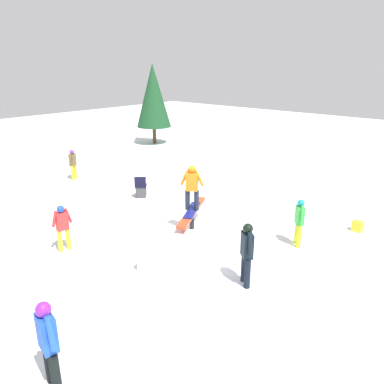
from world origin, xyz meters
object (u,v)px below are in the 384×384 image
(bystander_red, at_px, (62,226))
(folding_chair, at_px, (141,187))
(bystander_blue, at_px, (48,341))
(bystander_green, at_px, (299,220))
(bystander_black, at_px, (247,251))
(main_rider_on_rail, at_px, (192,188))
(bystander_brown, at_px, (73,163))
(pine_tree_near, at_px, (153,96))
(rail_feature, at_px, (192,214))
(backpack_on_snow, at_px, (358,226))

(bystander_red, height_order, folding_chair, bystander_red)
(bystander_blue, distance_m, bystander_green, 7.30)
(bystander_red, bearing_deg, bystander_black, -59.36)
(bystander_blue, relative_size, bystander_green, 1.14)
(main_rider_on_rail, relative_size, bystander_green, 1.01)
(bystander_black, xyz_separation_m, folding_chair, (2.42, 6.52, -0.47))
(bystander_black, bearing_deg, bystander_brown, 30.71)
(bystander_brown, xyz_separation_m, pine_tree_near, (7.96, 3.17, 2.27))
(bystander_red, xyz_separation_m, bystander_green, (4.62, -4.78, 0.04))
(rail_feature, height_order, bystander_red, bystander_red)
(rail_feature, distance_m, main_rider_on_rail, 0.83)
(bystander_blue, distance_m, folding_chair, 9.15)
(bystander_brown, bearing_deg, bystander_red, -153.76)
(bystander_green, distance_m, folding_chair, 6.53)
(backpack_on_snow, distance_m, pine_tree_near, 15.90)
(bystander_black, relative_size, backpack_on_snow, 4.63)
(main_rider_on_rail, relative_size, bystander_blue, 0.89)
(rail_feature, xyz_separation_m, main_rider_on_rail, (0.00, 0.00, 0.83))
(main_rider_on_rail, relative_size, bystander_red, 1.06)
(bystander_green, xyz_separation_m, folding_chair, (-0.26, 6.52, -0.38))
(rail_feature, distance_m, bystander_red, 3.78)
(bystander_brown, height_order, pine_tree_near, pine_tree_near)
(backpack_on_snow, height_order, pine_tree_near, pine_tree_near)
(bystander_black, distance_m, pine_tree_near, 17.16)
(main_rider_on_rail, xyz_separation_m, bystander_black, (-1.33, -2.88, -0.57))
(folding_chair, distance_m, pine_tree_near, 10.81)
(folding_chair, xyz_separation_m, pine_tree_near, (7.55, 7.27, 2.63))
(bystander_black, relative_size, bystander_brown, 1.14)
(bystander_red, height_order, bystander_brown, bystander_brown)
(rail_feature, bearing_deg, pine_tree_near, 24.68)
(bystander_blue, height_order, folding_chair, bystander_blue)
(folding_chair, relative_size, backpack_on_snow, 2.59)
(rail_feature, height_order, bystander_green, bystander_green)
(bystander_blue, relative_size, pine_tree_near, 0.32)
(bystander_black, bearing_deg, bystander_red, 63.41)
(bystander_brown, xyz_separation_m, folding_chair, (0.41, -4.11, -0.36))
(bystander_blue, relative_size, backpack_on_snow, 4.74)
(rail_feature, height_order, bystander_black, bystander_black)
(bystander_blue, distance_m, bystander_black, 4.63)
(main_rider_on_rail, height_order, bystander_brown, main_rider_on_rail)
(bystander_red, bearing_deg, backpack_on_snow, -31.77)
(bystander_red, relative_size, backpack_on_snow, 3.96)
(bystander_brown, bearing_deg, bystander_green, -116.11)
(pine_tree_near, bearing_deg, main_rider_on_rail, -128.35)
(bystander_black, height_order, bystander_brown, bystander_black)
(rail_feature, relative_size, folding_chair, 2.69)
(main_rider_on_rail, height_order, bystander_black, main_rider_on_rail)
(rail_feature, relative_size, backpack_on_snow, 6.97)
(rail_feature, relative_size, bystander_red, 1.76)
(bystander_blue, distance_m, backpack_on_snow, 9.58)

